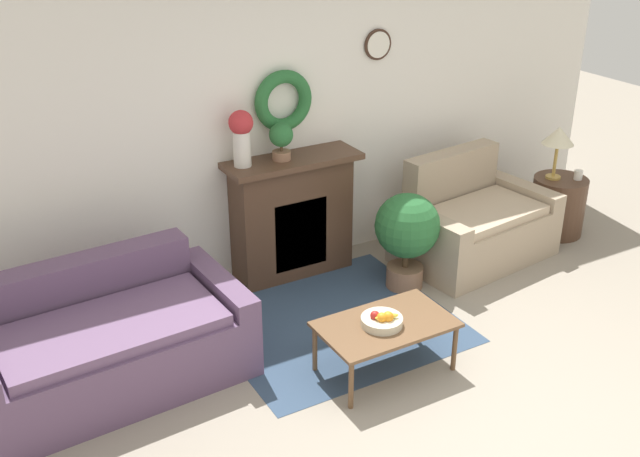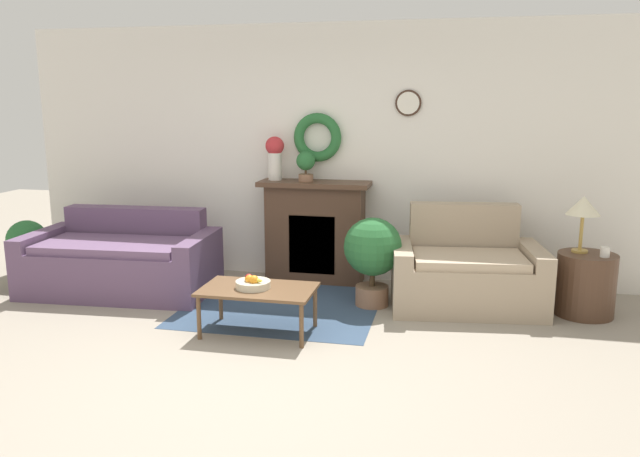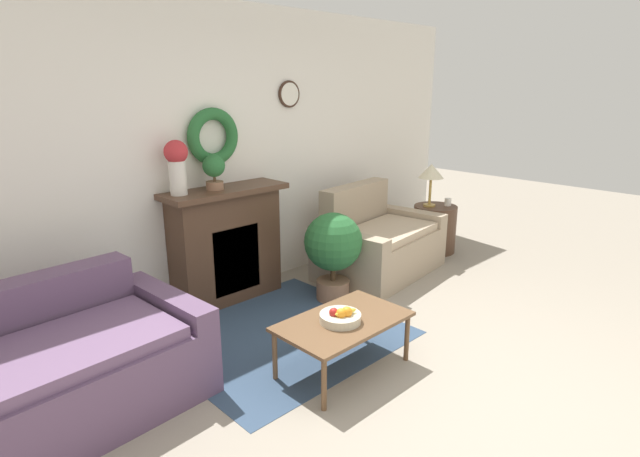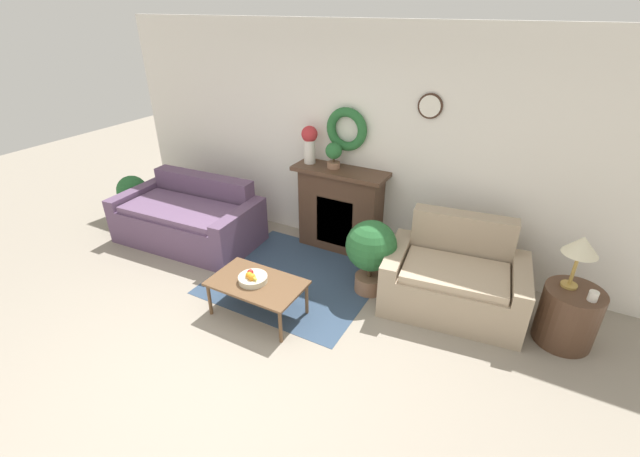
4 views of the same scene
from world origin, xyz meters
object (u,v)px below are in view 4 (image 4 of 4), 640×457
at_px(vase_on_mantel_left, 310,142).
at_px(potted_plant_on_mantel, 334,153).
at_px(loveseat_right, 454,280).
at_px(fruit_bowl, 252,278).
at_px(side_table_by_loveseat, 568,316).
at_px(mug, 593,296).
at_px(potted_plant_floor_by_loveseat, 371,250).
at_px(coffee_table, 257,285).
at_px(potted_plant_floor_by_couch, 133,194).
at_px(fireplace, 340,209).
at_px(table_lamp, 582,247).
at_px(couch_left, 190,219).

height_order(vase_on_mantel_left, potted_plant_on_mantel, vase_on_mantel_left).
height_order(loveseat_right, fruit_bowl, loveseat_right).
height_order(side_table_by_loveseat, mug, mug).
height_order(mug, potted_plant_floor_by_loveseat, potted_plant_floor_by_loveseat).
bearing_deg(vase_on_mantel_left, side_table_by_loveseat, -10.37).
height_order(loveseat_right, coffee_table, loveseat_right).
bearing_deg(coffee_table, loveseat_right, 32.72).
relative_size(fruit_bowl, potted_plant_floor_by_loveseat, 0.34).
bearing_deg(fruit_bowl, loveseat_right, 32.39).
bearing_deg(vase_on_mantel_left, loveseat_right, -14.84).
height_order(coffee_table, potted_plant_floor_by_couch, potted_plant_floor_by_couch).
height_order(fruit_bowl, mug, mug).
bearing_deg(potted_plant_floor_by_loveseat, potted_plant_floor_by_couch, -179.88).
distance_m(fireplace, table_lamp, 2.65).
relative_size(mug, potted_plant_on_mantel, 0.29).
distance_m(coffee_table, table_lamp, 2.97).
xyz_separation_m(fireplace, fruit_bowl, (-0.16, -1.63, -0.11)).
distance_m(couch_left, vase_on_mantel_left, 1.91).
height_order(coffee_table, potted_plant_floor_by_loveseat, potted_plant_floor_by_loveseat).
bearing_deg(fireplace, potted_plant_floor_by_loveseat, -44.47).
height_order(table_lamp, potted_plant_on_mantel, potted_plant_on_mantel).
bearing_deg(coffee_table, fireplace, 85.78).
relative_size(vase_on_mantel_left, potted_plant_floor_by_loveseat, 0.54).
bearing_deg(potted_plant_on_mantel, fireplace, 8.61).
relative_size(fireplace, fruit_bowl, 4.02).
bearing_deg(fireplace, coffee_table, -94.22).
bearing_deg(fireplace, fruit_bowl, -95.61).
distance_m(couch_left, loveseat_right, 3.42).
relative_size(fireplace, couch_left, 0.61).
relative_size(fireplace, loveseat_right, 0.79).
distance_m(table_lamp, potted_plant_floor_by_couch, 5.57).
relative_size(loveseat_right, coffee_table, 1.57).
bearing_deg(table_lamp, fruit_bowl, -157.57).
distance_m(fruit_bowl, vase_on_mantel_left, 1.89).
height_order(side_table_by_loveseat, potted_plant_floor_by_loveseat, potted_plant_floor_by_loveseat).
bearing_deg(side_table_by_loveseat, vase_on_mantel_left, 169.63).
xyz_separation_m(fruit_bowl, table_lamp, (2.72, 1.12, 0.55)).
distance_m(fireplace, potted_plant_floor_by_couch, 3.06).
bearing_deg(side_table_by_loveseat, fruit_bowl, -158.95).
bearing_deg(vase_on_mantel_left, couch_left, -150.94).
bearing_deg(potted_plant_floor_by_loveseat, coffee_table, -132.14).
distance_m(table_lamp, vase_on_mantel_left, 3.06).
height_order(fruit_bowl, table_lamp, table_lamp).
height_order(couch_left, potted_plant_on_mantel, potted_plant_on_mantel).
relative_size(fireplace, potted_plant_floor_by_loveseat, 1.38).
height_order(couch_left, potted_plant_floor_by_couch, couch_left).
bearing_deg(potted_plant_floor_by_couch, mug, 0.60).
distance_m(fruit_bowl, table_lamp, 2.99).
relative_size(loveseat_right, side_table_by_loveseat, 2.59).
distance_m(couch_left, mug, 4.59).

